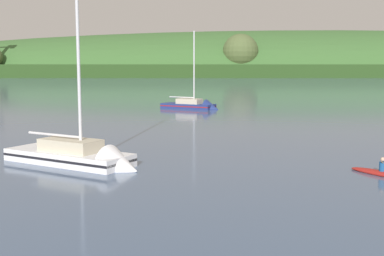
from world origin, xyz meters
TOP-DOWN VIEW (x-y plane):
  - far_shoreline_hill at (63.75, 239.14)m, footprint 595.35×114.94m
  - sailboat_near_mooring at (3.68, 60.76)m, footprint 7.58×5.73m
  - sailboat_midwater_white at (-3.66, 26.70)m, footprint 8.57×6.67m
  - canoe_with_paddler at (11.72, 23.71)m, footprint 2.62×3.37m

SIDE VIEW (x-z plane):
  - canoe_with_paddler at x=11.72m, z-range -0.41..0.61m
  - sailboat_near_mooring at x=3.68m, z-range -5.05..5.42m
  - sailboat_midwater_white at x=-3.66m, z-range -5.85..6.29m
  - far_shoreline_hill at x=63.75m, z-range -20.56..21.20m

